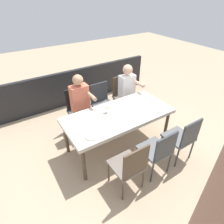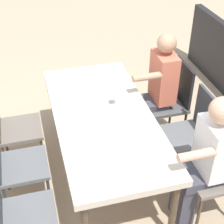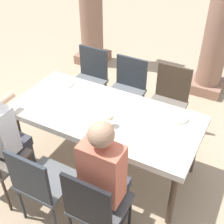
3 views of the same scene
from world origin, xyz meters
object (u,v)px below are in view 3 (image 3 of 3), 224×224
at_px(wine_glass_1, 110,117).
at_px(chair_mid_north, 127,88).
at_px(chair_mid_south, 41,182).
at_px(dining_table, 105,118).
at_px(plate_0, 63,83).
at_px(chair_west_north, 90,77).
at_px(chair_east_south, 95,206).
at_px(chair_east_north, 169,99).
at_px(plate_2, 178,117).
at_px(diner_woman_green, 106,177).
at_px(plate_1, 90,126).
at_px(diner_man_white, 4,134).

bearing_deg(wine_glass_1, chair_mid_north, 106.54).
height_order(chair_mid_north, wine_glass_1, wine_glass_1).
relative_size(chair_mid_south, wine_glass_1, 6.00).
relative_size(dining_table, plate_0, 7.65).
xyz_separation_m(chair_west_north, chair_east_south, (1.12, -1.75, 0.03)).
height_order(chair_east_north, plate_2, chair_east_north).
relative_size(chair_mid_north, diner_woman_green, 0.67).
bearing_deg(chair_east_north, chair_mid_north, -179.57).
bearing_deg(plate_2, chair_mid_south, -126.13).
bearing_deg(diner_woman_green, chair_east_south, -89.09).
distance_m(chair_mid_north, plate_1, 1.16).
bearing_deg(chair_mid_north, plate_2, -35.51).
xyz_separation_m(dining_table, plate_2, (0.67, 0.27, 0.07)).
bearing_deg(dining_table, wine_glass_1, -47.67).
distance_m(chair_mid_north, chair_east_north, 0.56).
relative_size(chair_east_south, diner_man_white, 0.74).
xyz_separation_m(chair_mid_north, diner_woman_green, (0.56, -1.56, 0.18)).
height_order(dining_table, chair_mid_north, chair_mid_north).
relative_size(chair_east_south, plate_0, 3.74).
distance_m(chair_mid_south, diner_man_white, 0.62).
xyz_separation_m(chair_east_north, plate_2, (0.28, -0.60, 0.24)).
relative_size(chair_west_north, plate_0, 3.54).
distance_m(dining_table, diner_man_white, 1.00).
bearing_deg(plate_2, chair_mid_north, 144.49).
bearing_deg(diner_woman_green, dining_table, 119.56).
xyz_separation_m(diner_woman_green, diner_man_white, (-1.12, 0.01, -0.01)).
relative_size(chair_mid_north, diner_man_white, 0.69).
height_order(diner_man_white, wine_glass_1, diner_man_white).
relative_size(dining_table, diner_woman_green, 1.47).
relative_size(chair_west_north, diner_man_white, 0.70).
bearing_deg(chair_mid_south, diner_woman_green, 18.29).
bearing_deg(wine_glass_1, chair_east_south, -70.55).
xyz_separation_m(dining_table, diner_man_white, (-0.73, -0.68, 0.00)).
relative_size(diner_man_white, wine_glass_1, 8.44).
height_order(plate_1, plate_2, same).
bearing_deg(chair_mid_north, plate_0, -131.29).
xyz_separation_m(chair_west_north, chair_mid_north, (0.57, -0.00, 0.00)).
bearing_deg(chair_mid_south, chair_west_north, 107.95).
distance_m(chair_east_south, wine_glass_1, 0.83).
relative_size(chair_east_south, diner_woman_green, 0.72).
bearing_deg(plate_1, wine_glass_1, 32.16).
distance_m(diner_woman_green, plate_1, 0.60).
height_order(chair_west_north, chair_east_south, chair_east_south).
height_order(chair_east_north, wine_glass_1, chair_east_north).
xyz_separation_m(diner_man_white, plate_0, (0.03, 0.94, 0.07)).
distance_m(dining_table, chair_mid_north, 0.90).
xyz_separation_m(chair_mid_north, chair_mid_south, (0.00, -1.74, 0.01)).
bearing_deg(chair_east_north, diner_man_white, -125.99).
distance_m(dining_table, wine_glass_1, 0.27).
xyz_separation_m(chair_mid_south, chair_east_south, (0.56, -0.00, 0.02)).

